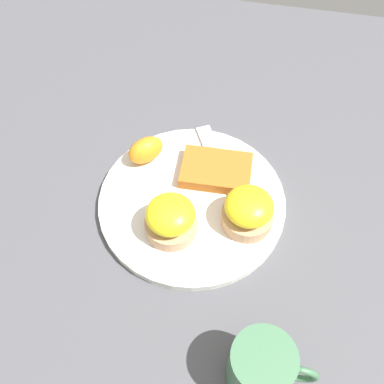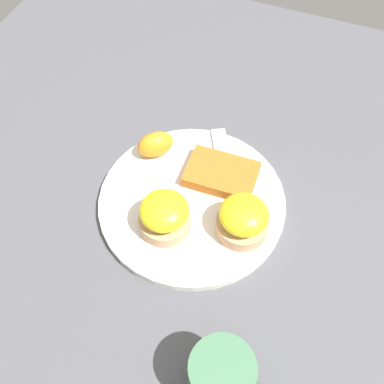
% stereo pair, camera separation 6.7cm
% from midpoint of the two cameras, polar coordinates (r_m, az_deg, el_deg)
% --- Properties ---
extents(ground_plane, '(1.10, 1.10, 0.00)m').
position_cam_midpoint_polar(ground_plane, '(0.70, -2.74, -1.75)').
color(ground_plane, '#4C4C51').
extents(plate, '(0.29, 0.29, 0.01)m').
position_cam_midpoint_polar(plate, '(0.70, -2.76, -1.44)').
color(plate, silver).
rests_on(plate, ground_plane).
extents(sandwich_benedict_left, '(0.08, 0.08, 0.06)m').
position_cam_midpoint_polar(sandwich_benedict_left, '(0.64, -5.75, -3.66)').
color(sandwich_benedict_left, tan).
rests_on(sandwich_benedict_left, plate).
extents(sandwich_benedict_right, '(0.08, 0.08, 0.06)m').
position_cam_midpoint_polar(sandwich_benedict_right, '(0.65, 4.22, -2.64)').
color(sandwich_benedict_right, tan).
rests_on(sandwich_benedict_right, plate).
extents(hashbrown_patty, '(0.11, 0.08, 0.02)m').
position_cam_midpoint_polar(hashbrown_patty, '(0.71, 0.39, 2.58)').
color(hashbrown_patty, '#B46120').
rests_on(hashbrown_patty, plate).
extents(orange_wedge, '(0.07, 0.07, 0.04)m').
position_cam_midpoint_polar(orange_wedge, '(0.73, -8.56, 5.09)').
color(orange_wedge, orange).
rests_on(orange_wedge, plate).
extents(fork, '(0.12, 0.20, 0.00)m').
position_cam_midpoint_polar(fork, '(0.72, 1.15, 2.58)').
color(fork, silver).
rests_on(fork, plate).
extents(cup, '(0.11, 0.08, 0.09)m').
position_cam_midpoint_polar(cup, '(0.57, 5.20, -21.58)').
color(cup, '#42704C').
rests_on(cup, ground_plane).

